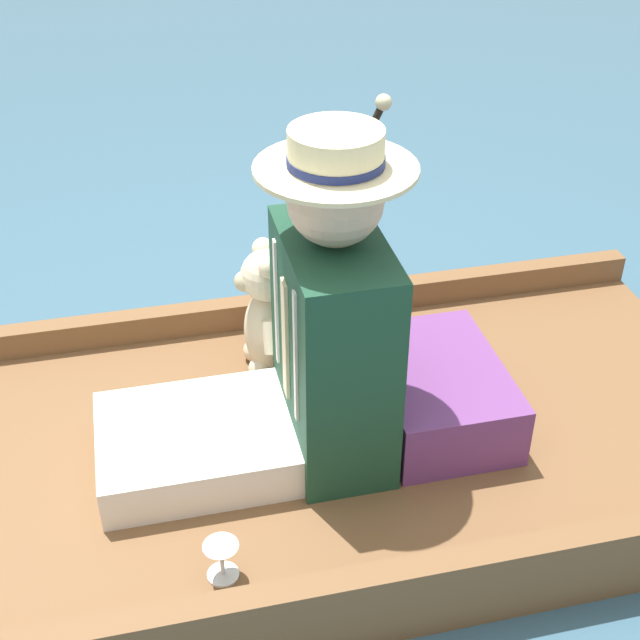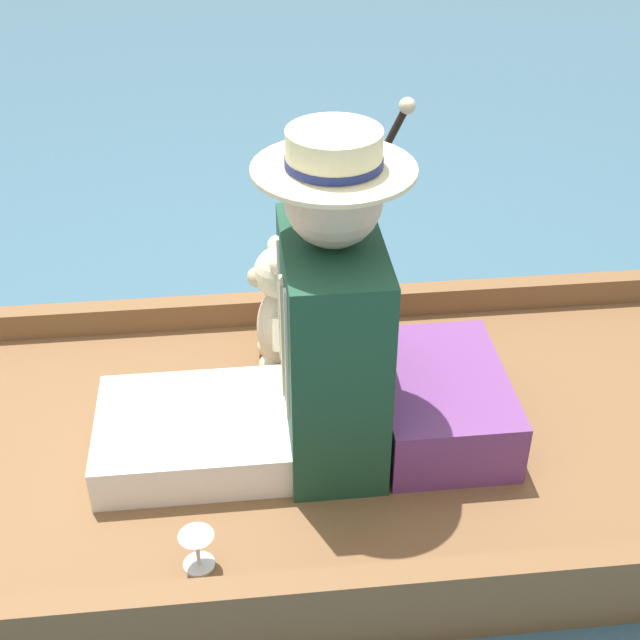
% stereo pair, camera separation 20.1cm
% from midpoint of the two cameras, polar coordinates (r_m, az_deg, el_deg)
% --- Properties ---
extents(ground_plane, '(16.00, 16.00, 0.00)m').
position_cam_midpoint_polar(ground_plane, '(2.32, -6.97, -10.02)').
color(ground_plane, '#385B70').
extents(punt_boat, '(1.11, 2.57, 0.19)m').
position_cam_midpoint_polar(punt_boat, '(2.28, -7.08, -8.88)').
color(punt_boat, brown).
rests_on(punt_boat, ground_plane).
extents(seat_cushion, '(0.45, 0.31, 0.16)m').
position_cam_midpoint_polar(seat_cushion, '(2.26, 4.98, -4.70)').
color(seat_cushion, '#6B3875').
rests_on(seat_cushion, punt_boat).
extents(seated_person, '(0.40, 0.74, 0.82)m').
position_cam_midpoint_polar(seated_person, '(2.04, -3.98, -1.73)').
color(seated_person, white).
rests_on(seated_person, punt_boat).
extents(teddy_bear, '(0.27, 0.16, 0.38)m').
position_cam_midpoint_polar(teddy_bear, '(2.38, -5.82, 0.33)').
color(teddy_bear, beige).
rests_on(teddy_bear, punt_boat).
extents(wine_glass, '(0.08, 0.08, 0.09)m').
position_cam_midpoint_polar(wine_glass, '(1.92, -9.43, -14.72)').
color(wine_glass, silver).
rests_on(wine_glass, punt_boat).
extents(walking_cane, '(0.04, 0.34, 0.70)m').
position_cam_midpoint_polar(walking_cane, '(2.42, -1.33, 7.64)').
color(walking_cane, black).
rests_on(walking_cane, punt_boat).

